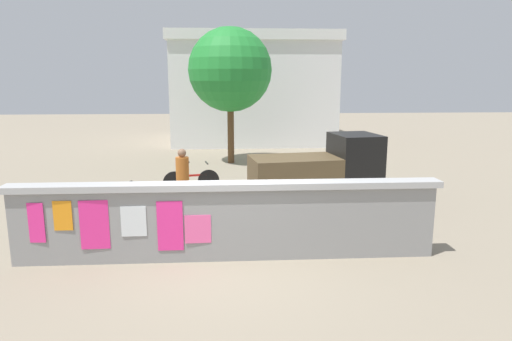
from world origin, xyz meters
TOP-DOWN VIEW (x-y plane):
  - ground at (0.00, 8.00)m, footprint 60.00×60.00m
  - poster_wall at (-0.01, -0.00)m, footprint 8.09×0.42m
  - auto_rickshaw_truck at (2.68, 4.25)m, footprint 3.78×2.00m
  - motorcycle at (-3.04, 3.00)m, footprint 1.88×0.66m
  - bicycle_near at (-0.59, 2.15)m, footprint 1.71×0.44m
  - bicycle_far at (-1.08, 5.35)m, footprint 1.68×0.50m
  - person_walking at (-1.15, 3.43)m, footprint 0.42×0.42m
  - tree_roadside at (0.16, 10.25)m, footprint 3.33×3.33m
  - building_background at (1.41, 17.51)m, footprint 8.65×7.26m

SIDE VIEW (x-z plane):
  - ground at x=0.00m, z-range 0.00..0.00m
  - bicycle_near at x=-0.59m, z-range -0.11..0.84m
  - bicycle_far at x=-1.08m, z-range -0.11..0.84m
  - motorcycle at x=-3.04m, z-range 0.03..0.90m
  - poster_wall at x=-0.01m, z-range 0.02..1.52m
  - auto_rickshaw_truck at x=2.68m, z-range -0.02..1.83m
  - person_walking at x=-1.15m, z-range 0.18..1.80m
  - building_background at x=1.41m, z-range 0.02..5.75m
  - tree_roadside at x=0.16m, z-range 1.03..6.45m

